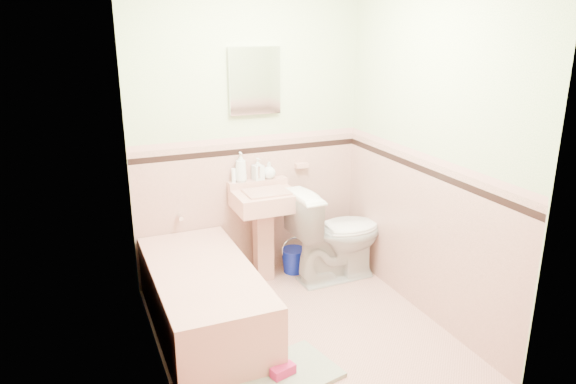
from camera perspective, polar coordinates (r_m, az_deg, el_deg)
name	(u,v)px	position (r m, az deg, el deg)	size (l,w,h in m)	color
floor	(301,332)	(4.05, 1.41, -14.61)	(2.20, 2.20, 0.00)	tan
wall_back	(249,135)	(4.54, -4.18, 6.02)	(2.50, 2.50, 0.00)	#F1DFC4
wall_front	(397,221)	(2.63, 11.47, -3.06)	(2.50, 2.50, 0.00)	#F1DFC4
wall_left	(148,183)	(3.28, -14.58, 0.88)	(2.50, 2.50, 0.00)	#F1DFC4
wall_right	(428,153)	(4.05, 14.61, 4.05)	(2.50, 2.50, 0.00)	#F1DFC4
wainscot_back	(251,209)	(4.71, -3.95, -1.78)	(2.00, 2.00, 0.00)	#D39E8D
wainscot_front	(388,338)	(2.93, 10.54, -14.96)	(2.00, 2.00, 0.00)	#D39E8D
wainscot_left	(158,282)	(3.52, -13.57, -9.29)	(2.20, 2.20, 0.00)	#D39E8D
wainscot_right	(420,236)	(4.24, 13.80, -4.53)	(2.20, 2.20, 0.00)	#D39E8D
accent_back	(250,151)	(4.56, -4.07, 4.38)	(2.00, 2.00, 0.00)	black
accent_front	(393,245)	(2.69, 11.09, -5.53)	(2.00, 2.00, 0.00)	black
accent_left	(153,204)	(3.32, -14.11, -1.23)	(2.20, 2.20, 0.00)	black
accent_right	(425,170)	(4.07, 14.26, 2.25)	(2.20, 2.20, 0.00)	black
cap_back	(250,139)	(4.53, -4.09, 5.61)	(2.00, 2.00, 0.00)	#D1978C
cap_front	(395,226)	(2.66, 11.22, -3.54)	(2.00, 2.00, 0.00)	#D1978C
cap_left	(152,188)	(3.29, -14.23, 0.41)	(2.20, 2.20, 0.00)	#D1978C
cap_right	(426,157)	(4.05, 14.37, 3.61)	(2.20, 2.20, 0.00)	#D1978C
bathtub	(204,300)	(4.04, -8.89, -11.29)	(0.70, 1.50, 0.45)	tan
tub_faucet	(180,217)	(4.51, -11.39, -2.57)	(0.04, 0.04, 0.12)	silver
sink	(266,237)	(4.59, -2.38, -4.83)	(0.52, 0.48, 0.82)	tan
sink_faucet	(259,172)	(4.54, -3.09, 2.13)	(0.02, 0.02, 0.10)	silver
medicine_cabinet	(255,81)	(4.46, -3.56, 11.67)	(0.43, 0.04, 0.54)	white
soap_dish	(302,165)	(4.74, 1.45, 2.84)	(0.11, 0.07, 0.04)	tan
soap_bottle_left	(241,167)	(4.52, -5.03, 2.65)	(0.10, 0.10, 0.25)	#B2B2B2
soap_bottle_mid	(258,169)	(4.57, -3.20, 2.45)	(0.09, 0.09, 0.19)	#B2B2B2
soap_bottle_right	(269,170)	(4.61, -2.03, 2.32)	(0.11, 0.11, 0.14)	#B2B2B2
tube	(234,176)	(4.52, -5.78, 1.74)	(0.04, 0.04, 0.12)	white
toilet	(336,234)	(4.67, 5.15, -4.41)	(0.46, 0.81, 0.83)	white
bucket	(294,260)	(4.87, 0.59, -7.26)	(0.22, 0.22, 0.22)	#0E1FA8
bath_mat	(283,376)	(3.61, -0.54, -18.88)	(0.68, 0.46, 0.03)	gray
shoe	(283,371)	(3.58, -0.52, -18.41)	(0.16, 0.07, 0.06)	#BF1E59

